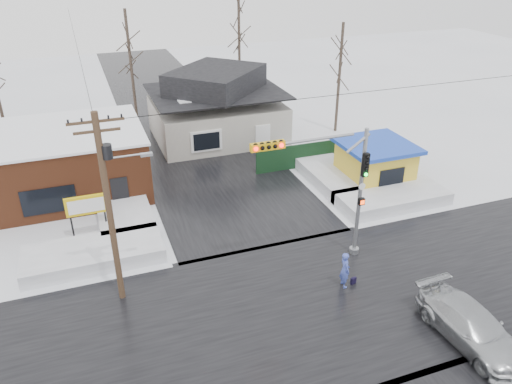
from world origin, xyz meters
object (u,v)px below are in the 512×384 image
object	(u,v)px
marquee_sign	(86,206)
kiosk	(375,163)
traffic_signal	(334,181)
car	(471,326)
utility_pole	(109,200)
pedestrian	(345,270)

from	to	relation	value
marquee_sign	kiosk	world-z (taller)	kiosk
traffic_signal	car	world-z (taller)	traffic_signal
traffic_signal	utility_pole	world-z (taller)	utility_pole
marquee_sign	kiosk	distance (m)	18.51
marquee_sign	pedestrian	bearing A→B (deg)	-38.42
traffic_signal	utility_pole	distance (m)	10.39
pedestrian	kiosk	bearing A→B (deg)	-35.10
traffic_signal	marquee_sign	world-z (taller)	traffic_signal
marquee_sign	traffic_signal	bearing A→B (deg)	-29.72
utility_pole	car	bearing A→B (deg)	-30.76
car	pedestrian	bearing A→B (deg)	119.27
kiosk	pedestrian	bearing A→B (deg)	-128.52
marquee_sign	kiosk	xyz separation A→B (m)	(18.50, 0.50, -0.46)
traffic_signal	kiosk	xyz separation A→B (m)	(7.07, 7.03, -3.08)
kiosk	car	distance (m)	14.95
kiosk	marquee_sign	bearing A→B (deg)	-178.45
utility_pole	marquee_sign	distance (m)	6.87
utility_pole	traffic_signal	bearing A→B (deg)	-2.95
marquee_sign	utility_pole	bearing A→B (deg)	-79.87
traffic_signal	car	xyz separation A→B (m)	(2.76, -7.27, -3.78)
traffic_signal	pedestrian	distance (m)	4.28
car	traffic_signal	bearing A→B (deg)	108.27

